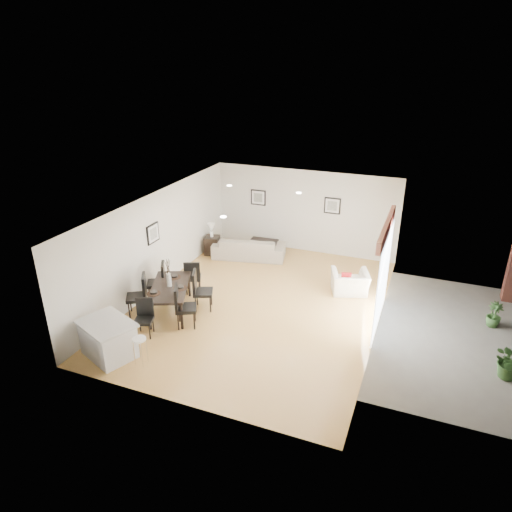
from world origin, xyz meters
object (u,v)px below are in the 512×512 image
at_px(dining_table, 170,289).
at_px(dining_chair_efar, 199,288).
at_px(kitchen_island, 108,339).
at_px(armchair, 350,282).
at_px(dining_chair_enear, 182,304).
at_px(sofa, 249,248).
at_px(bar_stool, 139,342).
at_px(dining_chair_wfar, 159,279).
at_px(dining_chair_wnear, 140,293).
at_px(dining_chair_foot, 193,275).
at_px(side_table, 212,245).
at_px(dining_chair_head, 144,315).
at_px(coffee_table, 264,246).

height_order(dining_table, dining_chair_efar, dining_chair_efar).
height_order(dining_chair_efar, kitchen_island, dining_chair_efar).
bearing_deg(armchair, dining_chair_enear, 23.73).
bearing_deg(kitchen_island, sofa, 104.51).
bearing_deg(dining_table, bar_stool, -98.37).
xyz_separation_m(dining_chair_wfar, kitchen_island, (0.35, -2.57, -0.16)).
height_order(dining_chair_wnear, dining_chair_foot, dining_chair_wnear).
bearing_deg(dining_table, side_table, 77.87).
bearing_deg(kitchen_island, dining_chair_enear, 83.41).
bearing_deg(dining_chair_wnear, dining_chair_head, 9.27).
relative_size(armchair, dining_chair_wnear, 0.90).
distance_m(dining_chair_head, side_table, 4.86).
bearing_deg(kitchen_island, coffee_table, 103.23).
bearing_deg(dining_chair_efar, coffee_table, -24.64).
height_order(sofa, dining_chair_wfar, dining_chair_wfar).
relative_size(dining_chair_efar, coffee_table, 1.16).
bearing_deg(side_table, coffee_table, 30.55).
height_order(dining_chair_head, dining_chair_foot, dining_chair_foot).
relative_size(dining_chair_wnear, dining_chair_enear, 1.02).
xyz_separation_m(sofa, dining_chair_wfar, (-1.14, -3.42, 0.24)).
distance_m(sofa, bar_stool, 5.99).
relative_size(armchair, dining_table, 0.50).
height_order(dining_chair_enear, dining_chair_efar, dining_chair_enear).
relative_size(dining_chair_head, coffee_table, 0.99).
xyz_separation_m(armchair, kitchen_island, (-4.26, -4.75, 0.10)).
bearing_deg(bar_stool, dining_chair_wnear, 124.21).
bearing_deg(dining_chair_head, dining_chair_wnear, 111.44).
relative_size(armchair, dining_chair_head, 1.08).
bearing_deg(kitchen_island, dining_chair_wnear, 123.67).
relative_size(dining_chair_enear, side_table, 1.76).
height_order(sofa, side_table, sofa).
relative_size(sofa, dining_chair_efar, 2.19).
bearing_deg(dining_chair_efar, kitchen_island, 138.03).
distance_m(dining_chair_enear, side_table, 4.41).
xyz_separation_m(dining_chair_wfar, side_table, (-0.09, 3.24, -0.27)).
relative_size(dining_chair_enear, dining_chair_foot, 1.10).
height_order(dining_chair_efar, side_table, dining_chair_efar).
bearing_deg(side_table, dining_chair_enear, -72.51).
relative_size(dining_chair_enear, dining_chair_head, 1.18).
bearing_deg(dining_chair_enear, armchair, -73.79).
xyz_separation_m(dining_chair_wnear, side_table, (-0.09, 4.11, -0.30)).
xyz_separation_m(sofa, dining_table, (-0.52, -3.89, 0.32)).
distance_m(dining_chair_enear, dining_chair_head, 0.89).
relative_size(dining_chair_wfar, dining_chair_foot, 1.07).
xyz_separation_m(dining_chair_wnear, kitchen_island, (0.35, -1.70, -0.19)).
bearing_deg(dining_chair_wnear, armchair, 92.59).
relative_size(dining_chair_wnear, coffee_table, 1.19).
bearing_deg(dining_chair_head, dining_chair_efar, 48.05).
bearing_deg(coffee_table, sofa, -112.49).
relative_size(dining_chair_wnear, bar_stool, 1.74).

